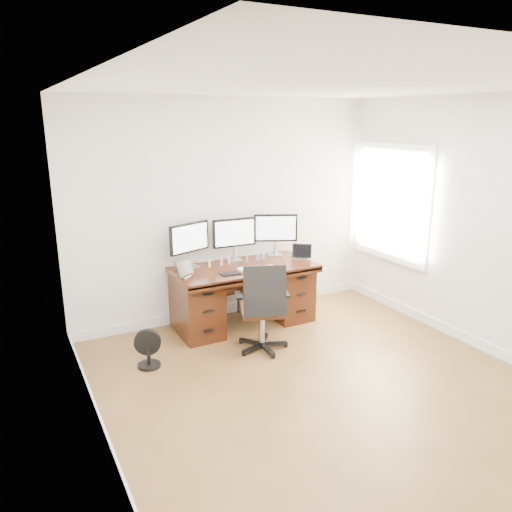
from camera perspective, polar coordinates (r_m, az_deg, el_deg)
name	(u,v)px	position (r m, az deg, el deg)	size (l,w,h in m)	color
ground	(331,394)	(4.82, 8.60, -15.31)	(4.50, 4.50, 0.00)	brown
back_wall	(228,210)	(6.19, -3.23, 5.23)	(4.00, 0.10, 2.70)	white
right_wall	(487,227)	(5.76, 24.85, 3.05)	(0.10, 4.50, 2.70)	white
desk	(243,293)	(6.07, -1.45, -4.24)	(1.70, 0.80, 0.75)	#3B190B
office_chair	(263,322)	(5.42, 0.77, -7.57)	(0.69, 0.69, 1.01)	black
floor_fan	(148,349)	(5.25, -12.19, -10.37)	(0.27, 0.23, 0.40)	black
monitor_left	(189,239)	(5.87, -7.62, 1.90)	(0.53, 0.21, 0.53)	silver
monitor_center	(234,234)	(6.08, -2.49, 2.51)	(0.55, 0.15, 0.53)	silver
monitor_right	(276,229)	(6.34, 2.26, 3.06)	(0.51, 0.27, 0.53)	silver
tablet_left	(185,269)	(5.58, -8.13, -1.50)	(0.24, 0.17, 0.19)	silver
tablet_right	(302,252)	(6.24, 5.31, 0.43)	(0.23, 0.19, 0.19)	silver
keyboard	(250,268)	(5.82, -0.72, -1.43)	(0.27, 0.12, 0.01)	white
trackpad	(270,267)	(5.89, 1.57, -1.25)	(0.12, 0.12, 0.01)	silver
drawing_tablet	(230,274)	(5.64, -2.97, -2.03)	(0.22, 0.14, 0.01)	black
phone	(244,267)	(5.88, -1.35, -1.28)	(0.12, 0.06, 0.01)	black
figurine_yellow	(209,263)	(5.90, -5.36, -0.82)	(0.04, 0.04, 0.09)	tan
figurine_pink	(221,261)	(5.96, -3.99, -0.63)	(0.04, 0.04, 0.09)	pink
figurine_orange	(229,260)	(5.99, -3.16, -0.51)	(0.04, 0.04, 0.09)	#E68B52
figurine_brown	(246,258)	(6.09, -1.12, -0.22)	(0.04, 0.04, 0.09)	#955A4F
figurine_purple	(257,256)	(6.15, 0.09, -0.05)	(0.04, 0.04, 0.09)	#9E5ED7
figurine_blue	(263,256)	(6.19, 0.80, 0.05)	(0.04, 0.04, 0.09)	#6993E9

